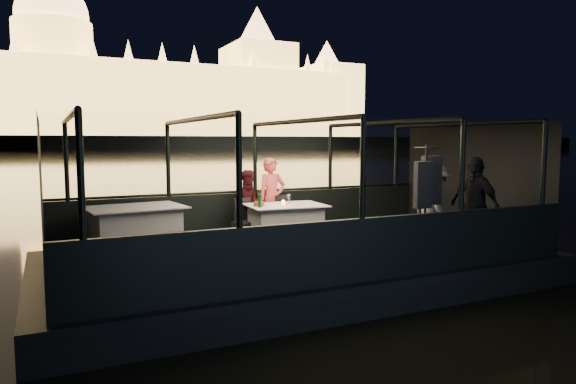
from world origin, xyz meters
name	(u,v)px	position (x,y,z in m)	size (l,w,h in m)	color
river_water	(72,157)	(0.00, 80.00, 0.00)	(500.00, 500.00, 0.00)	black
boat_hull	(298,281)	(0.00, 0.00, 0.00)	(8.60, 4.40, 1.00)	black
boat_deck	(298,255)	(0.00, 0.00, 0.48)	(8.00, 4.00, 0.04)	black
gunwale_port	(255,214)	(0.00, 2.00, 0.95)	(8.00, 0.08, 0.90)	black
gunwale_starboard	(362,250)	(0.00, -2.00, 0.95)	(8.00, 0.08, 0.90)	black
cabin_glass_port	(255,159)	(0.00, 2.00, 2.10)	(8.00, 0.02, 1.40)	#99B2B2
cabin_glass_starboard	(363,168)	(0.00, -2.00, 2.10)	(8.00, 0.02, 1.40)	#99B2B2
cabin_roof_glass	(298,121)	(0.00, 0.00, 2.80)	(8.00, 4.00, 0.02)	#99B2B2
end_wall_fore	(42,200)	(-4.00, 0.00, 1.65)	(0.02, 4.00, 2.30)	black
end_wall_aft	(471,181)	(4.00, 0.00, 1.65)	(0.02, 4.00, 2.30)	black
canopy_ribs	(298,188)	(0.00, 0.00, 1.65)	(8.00, 4.00, 2.30)	black
embankment	(56,145)	(0.00, 210.00, 1.00)	(400.00, 140.00, 6.00)	#423D33
parliament_building	(54,58)	(0.00, 175.00, 29.00)	(220.00, 32.00, 60.00)	#F2D18C
dining_table_central	(286,224)	(0.15, 0.82, 0.89)	(1.45, 1.05, 0.77)	silver
dining_table_aft	(136,233)	(-2.58, 1.09, 0.89)	(1.60, 1.16, 0.85)	silver
chair_port_left	(246,220)	(-0.49, 1.27, 0.95)	(0.40, 0.40, 0.85)	black
chair_port_right	(285,217)	(0.34, 1.27, 0.95)	(0.41, 0.41, 0.87)	black
coat_stand	(425,207)	(1.57, -1.45, 1.40)	(0.53, 0.43, 1.91)	black
person_woman_coral	(272,201)	(0.19, 1.57, 1.25)	(0.59, 0.39, 1.63)	#F05759
person_man_maroon	(250,203)	(-0.30, 1.54, 1.25)	(0.67, 0.52, 1.40)	#3B1016
passenger_stripe	(433,206)	(2.09, -1.05, 1.35)	(1.03, 0.58, 1.58)	silver
passenger_dark	(474,206)	(2.70, -1.37, 1.35)	(1.00, 0.42, 1.71)	black
wine_bottle	(260,199)	(-0.45, 0.64, 1.42)	(0.07, 0.07, 0.31)	#163D16
bread_basket	(259,204)	(-0.38, 0.85, 1.31)	(0.20, 0.20, 0.08)	brown
amber_candle	(283,203)	(0.10, 0.82, 1.31)	(0.06, 0.06, 0.09)	#FF963F
plate_near	(294,205)	(0.26, 0.70, 1.27)	(0.22, 0.22, 0.01)	silver
plate_far	(258,205)	(-0.36, 0.95, 1.27)	(0.21, 0.21, 0.01)	silver
wine_glass_white	(261,202)	(-0.42, 0.66, 1.36)	(0.06, 0.06, 0.18)	silver
wine_glass_red	(289,199)	(0.28, 0.94, 1.36)	(0.06, 0.06, 0.18)	silver
wine_glass_empty	(288,201)	(0.07, 0.53, 1.36)	(0.07, 0.07, 0.21)	silver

